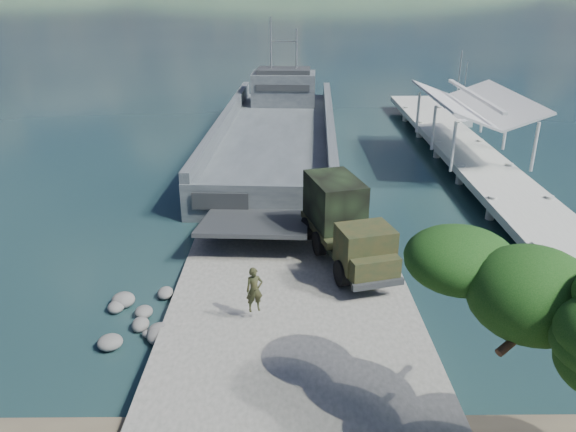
% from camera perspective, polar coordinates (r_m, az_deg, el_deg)
% --- Properties ---
extents(ground, '(1400.00, 1400.00, 0.00)m').
position_cam_1_polar(ground, '(23.05, 0.46, -10.25)').
color(ground, '#163036').
rests_on(ground, ground).
extents(boat_ramp, '(10.00, 18.00, 0.50)m').
position_cam_1_polar(boat_ramp, '(22.08, 0.51, -11.13)').
color(boat_ramp, '#63655C').
rests_on(boat_ramp, ground).
extents(shoreline_rocks, '(3.20, 5.60, 0.90)m').
position_cam_1_polar(shoreline_rocks, '(24.18, -14.61, -9.35)').
color(shoreline_rocks, '#60605D').
rests_on(shoreline_rocks, ground).
extents(pier, '(6.40, 44.00, 6.10)m').
position_cam_1_polar(pier, '(41.80, 18.28, 6.49)').
color(pier, '#A9ABA0').
rests_on(pier, ground).
extents(landing_craft, '(10.44, 34.98, 10.27)m').
position_cam_1_polar(landing_craft, '(44.79, -1.13, 7.69)').
color(landing_craft, '#3E464A').
rests_on(landing_craft, ground).
extents(military_truck, '(4.06, 7.71, 3.43)m').
position_cam_1_polar(military_truck, '(26.12, 5.68, -0.67)').
color(military_truck, black).
rests_on(military_truck, boat_ramp).
extents(soldier, '(0.76, 0.61, 1.80)m').
position_cam_1_polar(soldier, '(21.60, -3.41, -8.38)').
color(soldier, '#222F1A').
rests_on(soldier, boat_ramp).
extents(sailboat_near, '(2.83, 5.80, 6.80)m').
position_cam_1_polar(sailboat_near, '(56.48, 16.55, 9.47)').
color(sailboat_near, silver).
rests_on(sailboat_near, ground).
extents(sailboat_far, '(1.94, 4.87, 5.77)m').
position_cam_1_polar(sailboat_far, '(57.02, 17.16, 9.47)').
color(sailboat_far, silver).
rests_on(sailboat_far, ground).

